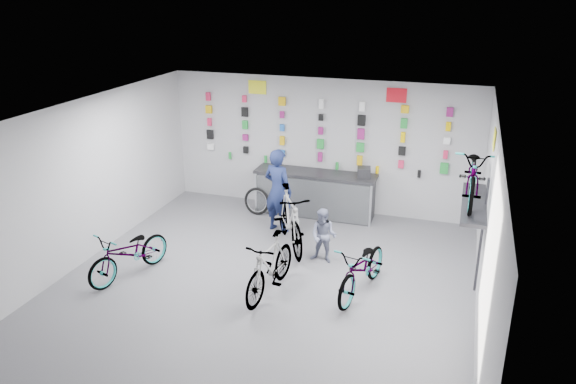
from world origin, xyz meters
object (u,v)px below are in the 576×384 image
(bike_service, at_px, (290,219))
(clerk, at_px, (278,191))
(counter, at_px, (315,194))
(bike_left, at_px, (129,253))
(bike_center, at_px, (270,266))
(bike_right, at_px, (363,268))
(customer, at_px, (324,236))

(bike_service, height_order, clerk, clerk)
(counter, bearing_deg, bike_left, -122.21)
(bike_left, relative_size, bike_center, 1.01)
(counter, height_order, bike_right, counter)
(bike_center, xyz_separation_m, customer, (0.56, 1.39, 0.01))
(clerk, xyz_separation_m, customer, (1.26, -1.09, -0.37))
(bike_left, distance_m, customer, 3.50)
(clerk, bearing_deg, customer, 156.43)
(customer, bearing_deg, bike_left, -148.25)
(clerk, relative_size, customer, 1.70)
(counter, bearing_deg, clerk, -115.68)
(bike_service, bearing_deg, bike_left, -169.77)
(clerk, bearing_deg, bike_service, 142.14)
(bike_left, relative_size, bike_right, 0.97)
(bike_center, height_order, bike_right, bike_center)
(counter, bearing_deg, customer, -70.62)
(counter, relative_size, bike_center, 1.58)
(counter, relative_size, clerk, 1.52)
(counter, height_order, bike_service, bike_service)
(bike_left, bearing_deg, bike_right, 27.68)
(bike_right, height_order, clerk, clerk)
(clerk, distance_m, customer, 1.71)
(bike_right, distance_m, customer, 1.29)
(bike_service, relative_size, customer, 1.91)
(bike_service, bearing_deg, customer, -57.94)
(bike_center, bearing_deg, bike_right, 24.89)
(counter, bearing_deg, bike_right, -61.45)
(bike_left, height_order, bike_service, bike_service)
(bike_left, xyz_separation_m, clerk, (1.85, 2.69, 0.44))
(counter, xyz_separation_m, clerk, (-0.51, -1.06, 0.40))
(clerk, height_order, customer, clerk)
(bike_left, xyz_separation_m, bike_right, (4.02, 0.69, 0.01))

